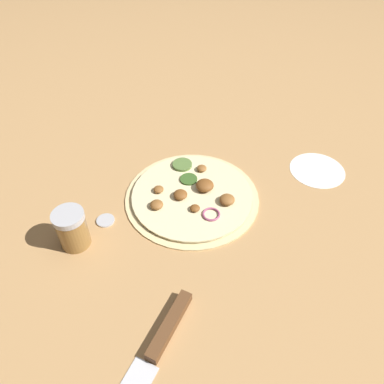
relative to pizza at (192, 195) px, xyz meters
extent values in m
plane|color=tan|center=(0.00, 0.00, -0.01)|extent=(3.00, 3.00, 0.00)
cylinder|color=beige|center=(0.00, 0.00, 0.00)|extent=(0.29, 0.29, 0.01)
cylinder|color=beige|center=(0.00, 0.00, 0.00)|extent=(0.26, 0.26, 0.00)
ellipsoid|color=brown|center=(0.02, -0.02, 0.01)|extent=(0.04, 0.04, 0.02)
ellipsoid|color=brown|center=(0.00, 0.07, 0.01)|extent=(0.02, 0.02, 0.01)
cylinder|color=#567538|center=(0.09, 0.03, 0.01)|extent=(0.05, 0.05, 0.01)
ellipsoid|color=brown|center=(-0.02, -0.07, 0.01)|extent=(0.03, 0.03, 0.02)
torus|color=#A34C70|center=(-0.06, -0.05, 0.01)|extent=(0.04, 0.04, 0.00)
cylinder|color=#385B23|center=(0.04, 0.01, 0.01)|extent=(0.04, 0.04, 0.00)
ellipsoid|color=brown|center=(-0.05, 0.07, 0.01)|extent=(0.03, 0.03, 0.01)
ellipsoid|color=brown|center=(-0.01, 0.02, 0.01)|extent=(0.03, 0.03, 0.01)
ellipsoid|color=brown|center=(0.08, -0.01, 0.01)|extent=(0.02, 0.02, 0.01)
ellipsoid|color=brown|center=(-0.05, -0.01, 0.01)|extent=(0.02, 0.02, 0.01)
cube|color=brown|center=(-0.30, 0.00, 0.00)|extent=(0.12, 0.06, 0.02)
cylinder|color=olive|center=(-0.15, 0.21, 0.03)|extent=(0.06, 0.06, 0.07)
cylinder|color=#B2B2B7|center=(-0.15, 0.21, 0.07)|extent=(0.06, 0.06, 0.01)
cylinder|color=#B2B2B7|center=(-0.09, 0.17, 0.00)|extent=(0.04, 0.04, 0.01)
cylinder|color=white|center=(0.12, -0.28, -0.01)|extent=(0.13, 0.13, 0.00)
camera|label=1|loc=(-0.56, -0.07, 0.57)|focal=35.00mm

